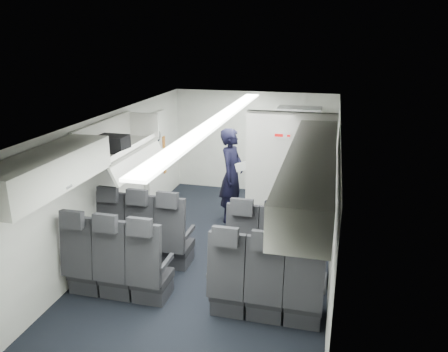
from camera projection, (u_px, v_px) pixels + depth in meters
The scene contains 13 objects.
cabin_shell at pixel (217, 186), 6.51m from camera, with size 3.41×6.01×2.16m.
seat_row_front at pixel (208, 245), 6.24m from camera, with size 3.33×0.56×1.24m.
seat_row_mid at pixel (188, 278), 5.41m from camera, with size 3.33×0.56×1.24m.
overhead_bin_left_rear at pixel (46, 171), 4.76m from camera, with size 0.53×1.80×0.40m.
overhead_bin_left_front_open at pixel (118, 144), 6.42m from camera, with size 0.64×1.70×0.72m.
overhead_bin_right_rear at pixel (306, 193), 4.11m from camera, with size 0.53×1.80×0.40m.
overhead_bin_right_front at pixel (315, 148), 5.72m from camera, with size 0.53×1.70×0.40m.
bulkhead_partition at pixel (289, 177), 7.03m from camera, with size 1.40×0.15×2.13m.
galley_unit at pixel (297, 154), 8.85m from camera, with size 0.85×0.52×1.90m.
boarding_door at pixel (156, 161), 8.37m from camera, with size 0.12×1.27×1.86m.
flight_attendant at pixel (232, 175), 7.84m from camera, with size 0.63×0.41×1.72m, color black.
carry_on_bag at pixel (113, 144), 6.21m from camera, with size 0.43×0.30×0.26m, color black.
papers at pixel (242, 167), 7.69m from camera, with size 0.22×0.02×0.15m, color white.
Camera 1 is at (1.58, -5.93, 3.30)m, focal length 35.00 mm.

